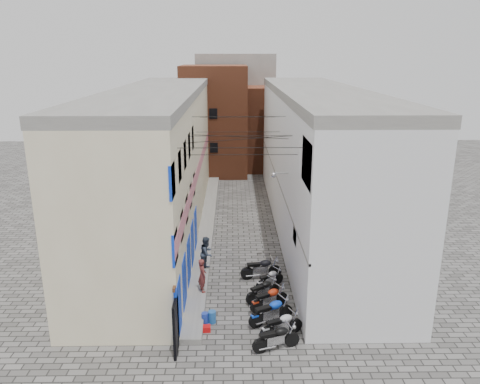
{
  "coord_description": "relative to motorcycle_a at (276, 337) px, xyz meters",
  "views": [
    {
      "loc": [
        -0.34,
        -15.96,
        11.04
      ],
      "look_at": [
        0.1,
        11.08,
        3.0
      ],
      "focal_mm": 35.0,
      "sensor_mm": 36.0,
      "label": 1
    }
  ],
  "objects": [
    {
      "name": "overhead_wires",
      "position": [
        -1.31,
        7.98,
        6.56
      ],
      "size": [
        5.8,
        13.02,
        1.32
      ],
      "color": "black",
      "rests_on": "ground"
    },
    {
      "name": "motorcycle_c",
      "position": [
        -0.05,
        1.84,
        0.05
      ],
      "size": [
        2.19,
        1.54,
        1.22
      ],
      "primitive_type": null,
      "rotation": [
        0.0,
        0.0,
        -1.11
      ],
      "color": "blue",
      "rests_on": "ground"
    },
    {
      "name": "building_far_brick_left",
      "position": [
        -3.31,
        28.34,
        4.44
      ],
      "size": [
        6.0,
        6.0,
        10.0
      ],
      "primitive_type": "cube",
      "color": "brown",
      "rests_on": "ground"
    },
    {
      "name": "building_far_brick_right",
      "position": [
        1.69,
        30.34,
        3.44
      ],
      "size": [
        5.0,
        6.0,
        8.0
      ],
      "primitive_type": "cube",
      "color": "brown",
      "rests_on": "ground"
    },
    {
      "name": "plinth",
      "position": [
        -3.36,
        13.34,
        -0.44
      ],
      "size": [
        0.9,
        26.0,
        0.25
      ],
      "primitive_type": "cube",
      "color": "gray",
      "rests_on": "ground"
    },
    {
      "name": "far_shopfront",
      "position": [
        -1.31,
        25.54,
        0.64
      ],
      "size": [
        2.0,
        0.3,
        2.4
      ],
      "primitive_type": "cube",
      "color": "black",
      "rests_on": "ground"
    },
    {
      "name": "person_a",
      "position": [
        -3.1,
        4.26,
        0.5
      ],
      "size": [
        0.57,
        0.69,
        1.63
      ],
      "primitive_type": "imported",
      "rotation": [
        0.0,
        0.0,
        1.92
      ],
      "color": "brown",
      "rests_on": "plinth"
    },
    {
      "name": "person_b",
      "position": [
        -3.01,
        6.64,
        0.57
      ],
      "size": [
        0.93,
        1.04,
        1.77
      ],
      "primitive_type": "imported",
      "rotation": [
        0.0,
        0.0,
        1.21
      ],
      "color": "#323C4C",
      "rests_on": "plinth"
    },
    {
      "name": "building_right",
      "position": [
        3.69,
        13.34,
        3.94
      ],
      "size": [
        5.94,
        26.0,
        9.0
      ],
      "color": "white",
      "rests_on": "ground"
    },
    {
      "name": "building_far_concrete",
      "position": [
        -1.31,
        34.34,
        4.94
      ],
      "size": [
        8.0,
        5.0,
        11.0
      ],
      "primitive_type": "cube",
      "color": "gray",
      "rests_on": "ground"
    },
    {
      "name": "ground",
      "position": [
        -1.31,
        0.34,
        -0.56
      ],
      "size": [
        90.0,
        90.0,
        0.0
      ],
      "primitive_type": "plane",
      "color": "#514F4C",
      "rests_on": "ground"
    },
    {
      "name": "motorcycle_e",
      "position": [
        -0.27,
        3.82,
        -0.02
      ],
      "size": [
        1.89,
        1.56,
        1.09
      ],
      "primitive_type": null,
      "rotation": [
        0.0,
        0.0,
        -0.97
      ],
      "color": "black",
      "rests_on": "ground"
    },
    {
      "name": "motorcycle_b",
      "position": [
        0.29,
        0.91,
        -0.01
      ],
      "size": [
        2.0,
        1.33,
        1.11
      ],
      "primitive_type": null,
      "rotation": [
        0.0,
        0.0,
        -1.15
      ],
      "color": "silver",
      "rests_on": "ground"
    },
    {
      "name": "water_jug_near",
      "position": [
        -2.86,
        1.92,
        -0.33
      ],
      "size": [
        0.3,
        0.3,
        0.47
      ],
      "primitive_type": "cylinder",
      "rotation": [
        0.0,
        0.0,
        0.01
      ],
      "color": "#213AA7",
      "rests_on": "ground"
    },
    {
      "name": "building_left",
      "position": [
        -6.29,
        13.29,
        3.93
      ],
      "size": [
        5.1,
        27.0,
        9.0
      ],
      "color": "beige",
      "rests_on": "ground"
    },
    {
      "name": "motorcycle_g",
      "position": [
        -0.23,
        5.99,
        0.05
      ],
      "size": [
        2.19,
        0.96,
        1.22
      ],
      "primitive_type": null,
      "rotation": [
        0.0,
        0.0,
        -1.43
      ],
      "color": "black",
      "rests_on": "ground"
    },
    {
      "name": "motorcycle_d",
      "position": [
        -0.03,
        3.03,
        0.0
      ],
      "size": [
        2.01,
        1.49,
        1.13
      ],
      "primitive_type": null,
      "rotation": [
        0.0,
        0.0,
        -1.07
      ],
      "color": "#AE260C",
      "rests_on": "ground"
    },
    {
      "name": "motorcycle_f",
      "position": [
        0.14,
        5.05,
        -0.07
      ],
      "size": [
        1.68,
        1.44,
        0.98
      ],
      "primitive_type": null,
      "rotation": [
        0.0,
        0.0,
        -0.93
      ],
      "color": "silver",
      "rests_on": "ground"
    },
    {
      "name": "motorcycle_a",
      "position": [
        0.0,
        0.0,
        0.0
      ],
      "size": [
        2.04,
        1.18,
        1.13
      ],
      "primitive_type": null,
      "rotation": [
        0.0,
        0.0,
        -1.26
      ],
      "color": "black",
      "rests_on": "ground"
    },
    {
      "name": "water_jug_far",
      "position": [
        -2.56,
        1.95,
        -0.3
      ],
      "size": [
        0.36,
        0.36,
        0.53
      ],
      "primitive_type": "cylinder",
      "rotation": [
        0.0,
        0.0,
        -0.06
      ],
      "color": "#225DAC",
      "rests_on": "ground"
    },
    {
      "name": "red_crate",
      "position": [
        -2.79,
        1.3,
        -0.44
      ],
      "size": [
        0.4,
        0.32,
        0.24
      ],
      "primitive_type": "cube",
      "rotation": [
        0.0,
        0.0,
        0.07
      ],
      "color": "red",
      "rests_on": "ground"
    }
  ]
}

